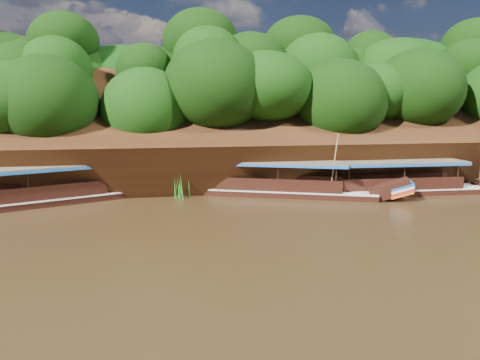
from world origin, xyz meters
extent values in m
plane|color=black|center=(0.00, 0.00, 0.00)|extent=(160.00, 160.00, 0.00)
cube|color=black|center=(0.00, 16.00, 3.50)|extent=(120.00, 16.12, 13.64)
cube|color=black|center=(0.00, 26.00, 0.00)|extent=(120.00, 24.00, 12.00)
ellipsoid|color=#1A420B|center=(-6.00, 15.00, 3.50)|extent=(18.00, 8.00, 6.40)
ellipsoid|color=#1A420B|center=(0.00, 23.00, 9.20)|extent=(24.00, 11.00, 8.40)
cube|color=black|center=(10.95, 7.66, 0.00)|extent=(13.00, 2.68, 0.91)
cube|color=silver|center=(10.95, 7.66, 0.43)|extent=(13.01, 2.75, 0.10)
cube|color=brown|center=(10.15, 7.69, 2.43)|extent=(10.21, 2.92, 0.12)
cube|color=#1A5DAB|center=(10.15, 7.69, 2.31)|extent=(10.21, 2.92, 0.18)
cube|color=black|center=(2.09, 8.49, 0.00)|extent=(12.27, 6.89, 0.93)
cube|color=silver|center=(2.09, 8.49, 0.44)|extent=(12.30, 6.95, 0.10)
cube|color=black|center=(8.50, 5.79, 0.72)|extent=(3.36, 2.70, 1.74)
cube|color=#1A5DAB|center=(9.22, 5.49, 1.03)|extent=(2.09, 2.22, 0.63)
cube|color=red|center=(9.22, 5.49, 0.68)|extent=(2.09, 2.22, 0.63)
cube|color=brown|center=(1.38, 8.79, 2.48)|extent=(9.93, 6.16, 0.12)
cube|color=#1A5DAB|center=(1.38, 8.79, 2.36)|extent=(9.93, 6.16, 0.19)
cylinder|color=tan|center=(4.70, 6.72, 2.58)|extent=(0.32, 0.70, 4.20)
cube|color=black|center=(-15.14, 8.67, 0.00)|extent=(13.70, 7.80, 0.95)
cube|color=silver|center=(-15.14, 8.67, 0.45)|extent=(13.73, 7.86, 0.11)
cube|color=black|center=(-7.96, 11.86, 0.74)|extent=(3.71, 2.93, 1.88)
cube|color=#1A5DAB|center=(-7.16, 12.21, 1.06)|extent=(2.30, 2.35, 0.70)
cube|color=red|center=(-7.16, 12.21, 0.70)|extent=(2.30, 2.35, 0.70)
cube|color=brown|center=(-15.93, 8.31, 2.55)|extent=(11.08, 6.89, 0.13)
cube|color=#1A5DAB|center=(-15.93, 8.31, 2.42)|extent=(11.08, 6.89, 0.19)
cylinder|color=tan|center=(-11.18, 10.19, 3.01)|extent=(0.61, 1.84, 4.77)
cube|color=black|center=(-18.35, 11.79, 0.78)|extent=(3.56, 3.02, 1.85)
cube|color=#1A5DAB|center=(-17.63, 12.15, 1.11)|extent=(2.28, 2.42, 0.67)
cube|color=red|center=(-17.63, 12.15, 0.73)|extent=(2.28, 2.42, 0.67)
cone|color=#2A6C1B|center=(-12.40, 9.28, 0.89)|extent=(1.50, 1.50, 1.77)
cone|color=#2A6C1B|center=(-5.77, 8.97, 0.86)|extent=(1.50, 1.50, 1.72)
cone|color=#2A6C1B|center=(0.11, 9.94, 0.80)|extent=(1.50, 1.50, 1.59)
cone|color=#2A6C1B|center=(8.04, 9.76, 0.88)|extent=(1.50, 1.50, 1.77)
cone|color=#2A6C1B|center=(12.69, 9.88, 0.78)|extent=(1.50, 1.50, 1.55)
camera|label=1|loc=(-7.94, -23.75, 6.51)|focal=35.00mm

